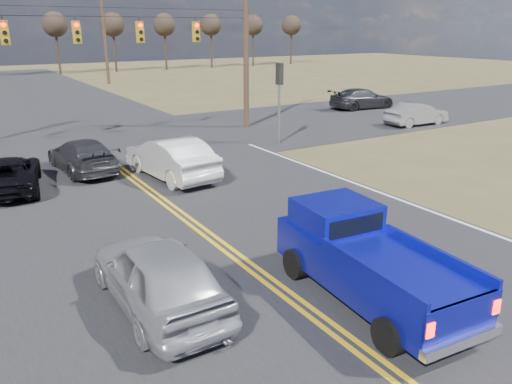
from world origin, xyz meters
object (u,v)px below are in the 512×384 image
cross_car_east_near (417,114)px  silver_suv (158,274)px  black_suv (8,174)px  pickup_truck (366,260)px  white_car_queue (171,158)px  cross_car_east_far (362,99)px  dgrey_car_queue (82,156)px

cross_car_east_near → silver_suv: bearing=121.1°
black_suv → pickup_truck: bearing=124.6°
white_car_queue → cross_car_east_far: 20.36m
pickup_truck → dgrey_car_queue: 13.53m
black_suv → dgrey_car_queue: dgrey_car_queue is taller
black_suv → white_car_queue: bearing=175.0°
silver_suv → white_car_queue: size_ratio=0.92×
black_suv → cross_car_east_far: 24.95m
silver_suv → dgrey_car_queue: bearing=-96.0°
white_car_queue → cross_car_east_far: bearing=-159.5°
pickup_truck → black_suv: 13.26m
cross_car_east_far → white_car_queue: bearing=120.7°
pickup_truck → silver_suv: size_ratio=1.14×
cross_car_east_near → pickup_truck: bearing=130.8°
black_suv → cross_car_east_far: bearing=-152.4°
silver_suv → cross_car_east_near: 23.33m
pickup_truck → white_car_queue: size_ratio=1.05×
silver_suv → cross_car_east_near: size_ratio=1.09×
white_car_queue → cross_car_east_near: white_car_queue is taller
cross_car_east_far → black_suv: bearing=112.0°
silver_suv → black_suv: size_ratio=0.99×
black_suv → cross_car_east_far: cross_car_east_far is taller
silver_suv → dgrey_car_queue: size_ratio=0.97×
pickup_truck → white_car_queue: 10.57m
white_car_queue → silver_suv: bearing=60.1°
dgrey_car_queue → cross_car_east_near: size_ratio=1.12×
cross_car_east_far → silver_suv: bearing=133.0°
pickup_truck → silver_suv: 4.31m
black_suv → white_car_queue: white_car_queue is taller
pickup_truck → silver_suv: bearing=158.0°
dgrey_car_queue → cross_car_east_far: 21.87m
dgrey_car_queue → cross_car_east_far: cross_car_east_far is taller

